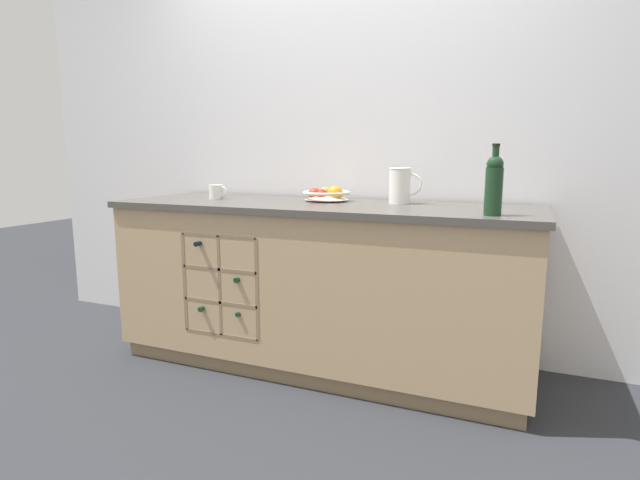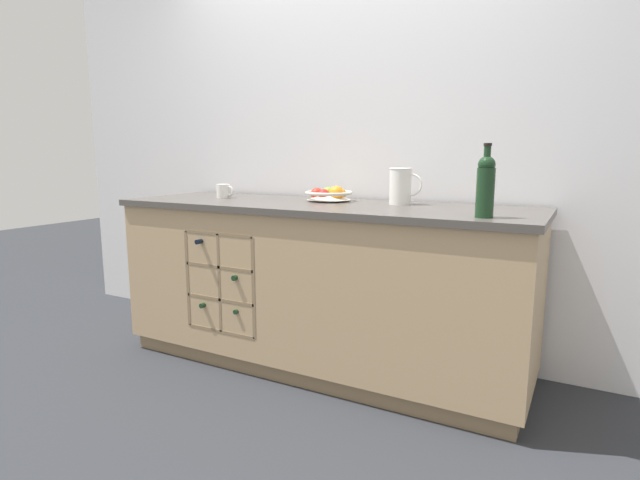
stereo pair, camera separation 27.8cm
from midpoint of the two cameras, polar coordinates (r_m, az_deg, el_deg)
The scene contains 7 objects.
ground_plane at distance 2.99m, azimuth 2.74°, elevation -13.93°, with size 14.00×14.00×0.00m, color #2D3035.
back_wall at distance 3.13m, azimuth 6.36°, elevation 11.04°, with size 4.70×0.06×2.55m, color white.
kitchen_island at distance 2.83m, azimuth 2.73°, elevation -5.13°, with size 2.34×0.76×0.94m.
fruit_bowl at distance 2.88m, azimuth 3.83°, elevation 5.21°, with size 0.27×0.27×0.09m.
white_pitcher at distance 2.74m, azimuth 12.14°, elevation 6.11°, with size 0.18×0.12×0.19m.
ceramic_mug at distance 3.13m, azimuth -8.44°, elevation 5.55°, with size 0.12×0.08×0.08m.
standing_wine_bottle at distance 2.27m, azimuth 21.81°, elevation 5.88°, with size 0.08×0.08×0.31m.
Camera 2 is at (1.31, -2.41, 1.20)m, focal length 28.00 mm.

